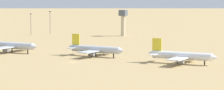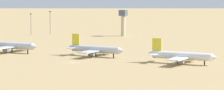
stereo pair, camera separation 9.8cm
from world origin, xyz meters
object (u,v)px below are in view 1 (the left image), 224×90
at_px(parked_jet_yellow_3, 181,56).
at_px(light_pole_east, 31,23).
at_px(light_pole_west, 50,21).
at_px(parked_jet_red_1, 11,45).
at_px(control_tower, 123,20).
at_px(parked_jet_yellow_2, 95,49).

height_order(parked_jet_yellow_3, light_pole_east, light_pole_east).
distance_m(light_pole_west, light_pole_east, 17.78).
xyz_separation_m(parked_jet_yellow_3, light_pole_east, (-153.94, 112.21, 5.59)).
distance_m(parked_jet_red_1, parked_jet_yellow_3, 102.25).
bearing_deg(light_pole_west, control_tower, 6.37).
height_order(parked_jet_red_1, light_pole_west, light_pole_west).
bearing_deg(parked_jet_yellow_2, parked_jet_yellow_3, -4.81).
height_order(control_tower, light_pole_west, control_tower).
relative_size(parked_jet_yellow_2, parked_jet_yellow_3, 0.98).
xyz_separation_m(parked_jet_yellow_3, light_pole_west, (-146.85, 128.50, 6.25)).
height_order(light_pole_west, light_pole_east, light_pole_west).
xyz_separation_m(parked_jet_yellow_3, control_tower, (-88.18, 135.05, 7.82)).
xyz_separation_m(control_tower, light_pole_east, (-65.76, -22.84, -2.24)).
relative_size(control_tower, light_pole_east, 1.18).
bearing_deg(light_pole_west, light_pole_east, -113.52).
distance_m(parked_jet_red_1, control_tower, 127.74).
distance_m(control_tower, light_pole_west, 59.06).
bearing_deg(light_pole_east, parked_jet_red_1, -63.41).
distance_m(parked_jet_yellow_2, light_pole_east, 145.28).
height_order(parked_jet_yellow_2, light_pole_west, light_pole_west).
bearing_deg(parked_jet_yellow_3, light_pole_east, 146.95).
relative_size(parked_jet_yellow_2, light_pole_west, 1.96).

